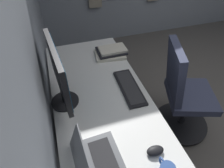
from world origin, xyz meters
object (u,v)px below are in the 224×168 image
at_px(monitor_primary, 59,74).
at_px(laptop_leftmost, 96,161).
at_px(drawer_pedestal, 104,140).
at_px(book_stack_near, 111,52).
at_px(mouse_spare, 155,151).
at_px(office_chair, 183,96).
at_px(keyboard_main, 129,87).

xyz_separation_m(monitor_primary, laptop_leftmost, (-0.53, -0.10, -0.22)).
distance_m(drawer_pedestal, book_stack_near, 0.82).
height_order(monitor_primary, book_stack_near, monitor_primary).
height_order(monitor_primary, mouse_spare, monitor_primary).
bearing_deg(mouse_spare, drawer_pedestal, 28.25).
bearing_deg(book_stack_near, drawer_pedestal, 157.66).
relative_size(monitor_primary, book_stack_near, 1.64).
bearing_deg(office_chair, book_stack_near, 49.44).
distance_m(drawer_pedestal, laptop_leftmost, 0.58).
xyz_separation_m(monitor_primary, keyboard_main, (-0.01, -0.50, -0.25)).
relative_size(keyboard_main, office_chair, 0.44).
bearing_deg(laptop_leftmost, drawer_pedestal, -20.75).
xyz_separation_m(laptop_leftmost, office_chair, (0.52, -0.97, -0.32)).
distance_m(drawer_pedestal, monitor_primary, 0.71).
distance_m(book_stack_near, office_chair, 0.80).
bearing_deg(laptop_leftmost, keyboard_main, -37.66).
bearing_deg(mouse_spare, laptop_leftmost, 84.96).
bearing_deg(office_chair, monitor_primary, 89.93).
bearing_deg(book_stack_near, mouse_spare, 176.85).
distance_m(monitor_primary, mouse_spare, 0.75).
relative_size(laptop_leftmost, office_chair, 0.36).
distance_m(mouse_spare, book_stack_near, 1.04).
bearing_deg(drawer_pedestal, book_stack_near, -22.34).
height_order(keyboard_main, book_stack_near, book_stack_near).
bearing_deg(keyboard_main, office_chair, -89.39).
xyz_separation_m(keyboard_main, mouse_spare, (-0.55, 0.05, 0.01)).
relative_size(mouse_spare, office_chair, 0.11).
xyz_separation_m(laptop_leftmost, keyboard_main, (0.52, -0.40, -0.04)).
bearing_deg(book_stack_near, keyboard_main, 179.69).
xyz_separation_m(monitor_primary, mouse_spare, (-0.56, -0.44, -0.25)).
bearing_deg(laptop_leftmost, mouse_spare, -95.04).
distance_m(mouse_spare, office_chair, 0.88).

